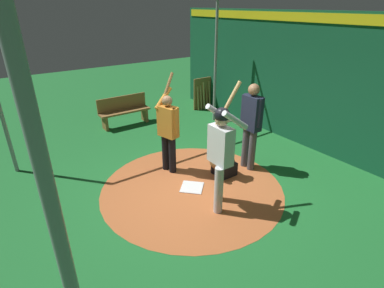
{
  "coord_description": "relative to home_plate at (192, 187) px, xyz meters",
  "views": [
    {
      "loc": [
        2.84,
        4.06,
        3.28
      ],
      "look_at": [
        0.0,
        0.0,
        0.95
      ],
      "focal_mm": 28.05,
      "sensor_mm": 36.0,
      "label": 1
    }
  ],
  "objects": [
    {
      "name": "visitor",
      "position": [
        -0.0,
        -0.85,
        0.95
      ],
      "size": [
        0.55,
        0.57,
        2.03
      ],
      "rotation": [
        0.0,
        0.0,
        0.27
      ],
      "color": "black",
      "rests_on": "ground"
    },
    {
      "name": "bench",
      "position": [
        -0.31,
        -3.92,
        0.42
      ],
      "size": [
        1.49,
        0.36,
        0.85
      ],
      "color": "olive",
      "rests_on": "ground"
    },
    {
      "name": "umpire",
      "position": [
        -1.47,
        0.03,
        1.05
      ],
      "size": [
        0.23,
        0.49,
        1.86
      ],
      "color": "#4C4C51",
      "rests_on": "ground"
    },
    {
      "name": "cage_frame",
      "position": [
        0.0,
        0.0,
        2.33
      ],
      "size": [
        5.52,
        5.5,
        3.43
      ],
      "color": "gray",
      "rests_on": "ground"
    },
    {
      "name": "bat_rack",
      "position": [
        -3.3,
        -3.81,
        0.48
      ],
      "size": [
        1.06,
        0.21,
        1.05
      ],
      "color": "olive",
      "rests_on": "ground"
    },
    {
      "name": "dirt_circle",
      "position": [
        0.0,
        0.0,
        -0.01
      ],
      "size": [
        3.53,
        3.53,
        0.01
      ],
      "primitive_type": "cylinder",
      "color": "#B76033",
      "rests_on": "ground"
    },
    {
      "name": "batter",
      "position": [
        -0.08,
        0.72,
        1.11
      ],
      "size": [
        0.68,
        0.49,
        2.16
      ],
      "color": "#BCBCC0",
      "rests_on": "ground"
    },
    {
      "name": "ground_plane",
      "position": [
        0.0,
        0.0,
        -0.01
      ],
      "size": [
        26.05,
        26.05,
        0.0
      ],
      "primitive_type": "plane",
      "color": "#1E6B2D"
    },
    {
      "name": "back_wall",
      "position": [
        -3.54,
        0.0,
        1.57
      ],
      "size": [
        0.23,
        10.05,
        3.15
      ],
      "color": "#145133",
      "rests_on": "ground"
    },
    {
      "name": "home_plate",
      "position": [
        0.0,
        0.0,
        0.0
      ],
      "size": [
        0.59,
        0.59,
        0.01
      ],
      "primitive_type": "cube",
      "rotation": [
        0.0,
        0.0,
        0.79
      ],
      "color": "white",
      "rests_on": "dirt_circle"
    },
    {
      "name": "catcher",
      "position": [
        -0.81,
        -0.04,
        0.35
      ],
      "size": [
        0.58,
        0.4,
        0.93
      ],
      "color": "black",
      "rests_on": "ground"
    }
  ]
}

